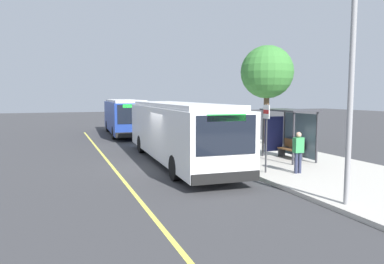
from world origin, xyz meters
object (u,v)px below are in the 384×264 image
Objects in this scene: waiting_bench at (291,149)px; route_sign_post at (266,129)px; transit_bus_second at (124,116)px; transit_bus_main at (177,130)px; pedestrian_commuter at (298,150)px.

route_sign_post is (2.51, -3.04, 1.32)m from waiting_bench.
route_sign_post is at bearing 8.06° from transit_bus_second.
transit_bus_second is at bearing -179.39° from transit_bus_main.
waiting_bench is at bearing 148.63° from pedestrian_commuter.
waiting_bench is at bearing 129.51° from route_sign_post.
transit_bus_second is (-13.93, -0.15, -0.00)m from transit_bus_main.
transit_bus_main is at bearing -150.17° from route_sign_post.
waiting_bench is 0.95× the size of pedestrian_commuter.
transit_bus_main is at bearing 0.61° from transit_bus_second.
route_sign_post is 1.54m from pedestrian_commuter.
transit_bus_main is 7.67× the size of waiting_bench.
pedestrian_commuter reaches higher than waiting_bench.
pedestrian_commuter is at bearing 11.23° from transit_bus_second.
pedestrian_commuter is (18.74, 3.72, -0.50)m from transit_bus_second.
route_sign_post is (4.22, 2.42, 0.34)m from transit_bus_main.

